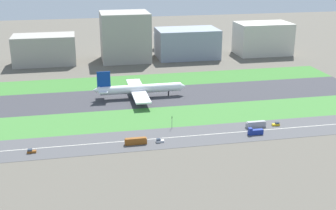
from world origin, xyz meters
name	(u,v)px	position (x,y,z in m)	size (l,w,h in m)	color
ground_plane	(169,96)	(0.00, 0.00, 0.00)	(800.00, 800.00, 0.00)	#5B564C
runway	(169,96)	(0.00, 0.00, 0.05)	(280.00, 46.00, 0.10)	#38383D
grass_median_north	(158,80)	(0.00, 41.00, 0.05)	(280.00, 36.00, 0.10)	#3D7A33
grass_median_south	(182,116)	(0.00, -41.00, 0.05)	(280.00, 36.00, 0.10)	#427F38
highway	(195,136)	(0.00, -73.00, 0.05)	(280.00, 28.00, 0.10)	#4C4C4F
highway_centerline	(195,135)	(0.00, -73.00, 0.11)	(266.00, 0.50, 0.01)	silver
airliner	(138,89)	(-21.40, 0.00, 6.23)	(65.00, 56.00, 19.70)	white
car_1	(159,141)	(-20.93, -78.00, 0.92)	(4.40, 1.80, 2.00)	silver
car_2	(31,151)	(-86.46, -78.00, 0.92)	(4.40, 1.80, 2.00)	brown
bus_0	(256,124)	(37.28, -68.00, 1.82)	(11.60, 2.50, 3.50)	#99999E
car_0	(276,124)	(49.88, -68.00, 0.92)	(4.40, 1.80, 2.00)	yellow
bus_1	(136,141)	(-33.58, -78.00, 1.82)	(11.60, 2.50, 3.50)	brown
truck_0	(255,132)	(32.80, -78.00, 1.67)	(8.40, 2.50, 4.00)	navy
traffic_light	(172,121)	(-10.37, -60.01, 4.29)	(0.36, 0.50, 7.20)	#4C4C51
terminal_building	(45,50)	(-90.00, 114.00, 13.00)	(54.30, 30.33, 26.01)	#9E998E
hangar_building	(125,37)	(-17.53, 114.00, 22.12)	(43.63, 38.51, 44.25)	#9E998E
office_tower	(187,43)	(41.27, 114.00, 13.61)	(57.30, 36.24, 27.23)	gray
cargo_warehouse	(263,38)	(117.60, 114.00, 15.32)	(52.04, 32.55, 30.65)	beige
fuel_tank_west	(129,43)	(-8.79, 159.00, 7.04)	(25.78, 25.78, 14.08)	silver
fuel_tank_centre	(166,40)	(29.27, 159.00, 8.57)	(25.09, 25.09, 17.14)	silver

